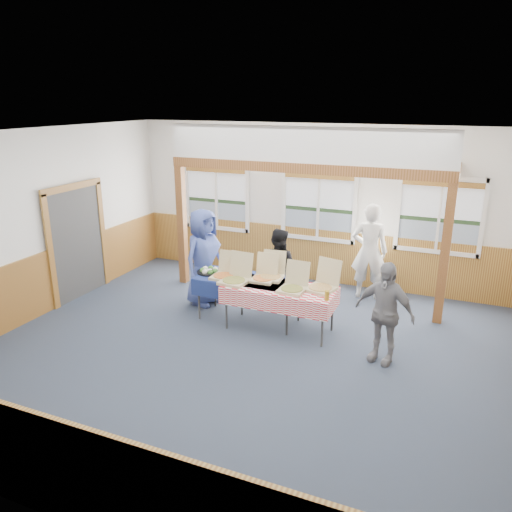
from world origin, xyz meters
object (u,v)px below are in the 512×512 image
Objects in this scene: man_blue at (204,257)px; woman_black at (278,268)px; woman_white at (369,251)px; person_grey at (384,312)px; table_left at (249,282)px; table_right at (280,290)px.

woman_black is at bearing -58.85° from man_blue.
woman_white reaches higher than person_grey.
man_blue is at bearing -179.21° from person_grey.
woman_white reaches higher than man_blue.
table_right is (0.62, -0.15, 0.00)m from table_left.
table_right is 1.02× the size of man_blue.
table_left is 1.03× the size of table_right.
woman_black is at bearing 82.70° from table_left.
man_blue is at bearing 170.71° from table_left.
woman_white is 1.25× the size of woman_black.
person_grey is (0.67, -2.35, -0.16)m from woman_white.
table_right is 1.76m from man_blue.
woman_black is at bearing 27.96° from woman_white.
woman_white is at bearing 57.72° from table_left.
woman_white is at bearing -138.32° from woman_black.
woman_black is 0.97× the size of person_grey.
person_grey is (1.72, -0.37, 0.06)m from table_right.
man_blue is at bearing 161.04° from table_right.
woman_white is 3.09m from man_blue.
table_left is at bearing 77.62° from woman_black.
man_blue is at bearing 21.98° from woman_black.
table_right is 1.00× the size of woman_white.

